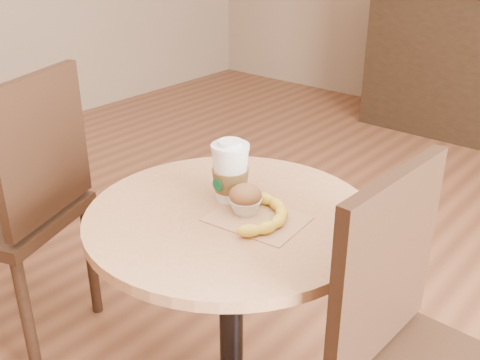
# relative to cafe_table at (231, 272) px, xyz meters

# --- Properties ---
(cafe_table) EXTENTS (0.78, 0.78, 0.75)m
(cafe_table) POSITION_rel_cafe_table_xyz_m (0.00, 0.00, 0.00)
(cafe_table) COLOR black
(cafe_table) RESTS_ON ground
(chair_left) EXTENTS (0.58, 0.58, 1.03)m
(chair_left) POSITION_rel_cafe_table_xyz_m (-0.82, -0.16, 0.01)
(chair_left) COLOR black
(chair_left) RESTS_ON ground
(kraft_bag) EXTENTS (0.26, 0.20, 0.00)m
(kraft_bag) POSITION_rel_cafe_table_xyz_m (0.08, 0.01, 0.19)
(kraft_bag) COLOR #A77651
(kraft_bag) RESTS_ON cafe_table
(coffee_cup) EXTENTS (0.10, 0.10, 0.17)m
(coffee_cup) POSITION_rel_cafe_table_xyz_m (-0.05, 0.06, 0.27)
(coffee_cup) COLOR white
(coffee_cup) RESTS_ON cafe_table
(muffin) EXTENTS (0.09, 0.09, 0.08)m
(muffin) POSITION_rel_cafe_table_xyz_m (0.03, 0.02, 0.23)
(muffin) COLOR silver
(muffin) RESTS_ON kraft_bag
(banana) EXTENTS (0.23, 0.26, 0.03)m
(banana) POSITION_rel_cafe_table_xyz_m (0.10, 0.01, 0.21)
(banana) COLOR yellow
(banana) RESTS_ON kraft_bag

